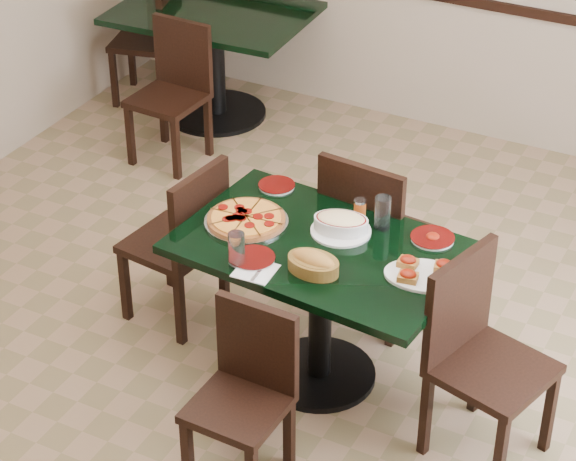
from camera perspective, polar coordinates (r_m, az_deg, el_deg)
The scene contains 20 objects.
floor at distance 5.41m, azimuth -0.82°, elevation -7.12°, with size 5.50×5.50×0.00m, color #83674C.
main_table at distance 5.04m, azimuth 1.68°, elevation -2.46°, with size 1.32×0.91×0.75m.
back_table at distance 7.46m, azimuth -3.78°, elevation 9.49°, with size 1.27×0.95×0.75m.
chair_far at distance 5.42m, azimuth 4.21°, elevation -0.05°, with size 0.49×0.49×0.96m.
chair_near at distance 4.66m, azimuth -2.13°, elevation -7.92°, with size 0.38×0.38×0.79m.
chair_right at distance 4.78m, azimuth 9.60°, elevation -5.86°, with size 0.54×0.54×0.94m.
chair_left at distance 5.48m, azimuth -5.28°, elevation -0.31°, with size 0.46×0.46×0.88m.
back_chair_near at distance 7.00m, azimuth -5.78°, elevation 7.40°, with size 0.43×0.43×0.88m.
back_chair_left at distance 7.73m, azimuth -6.72°, elevation 9.97°, with size 0.51×0.51×0.89m.
pepperoni_pizza at distance 5.08m, azimuth -2.14°, elevation 0.58°, with size 0.38×0.38×0.04m.
lasagna_casserole at distance 5.00m, azimuth 2.71°, elevation 0.36°, with size 0.28×0.27×0.09m.
bread_basket at distance 4.74m, azimuth 1.29°, elevation -1.67°, with size 0.25×0.18×0.10m.
bruschetta_platter at distance 4.75m, azimuth 6.99°, elevation -2.15°, with size 0.40×0.32×0.05m.
side_plate_near at distance 4.83m, azimuth -1.79°, elevation -1.42°, with size 0.19×0.19×0.02m.
side_plate_far_r at distance 5.00m, azimuth 7.36°, elevation -0.37°, with size 0.20×0.20×0.03m.
side_plate_far_l at distance 5.35m, azimuth -0.58°, elevation 2.30°, with size 0.18×0.18×0.02m.
napkin_setting at distance 4.76m, azimuth -1.65°, elevation -2.06°, with size 0.17×0.17×0.01m.
water_glass_a at distance 5.02m, azimuth 4.83°, elevation 0.91°, with size 0.07×0.07×0.16m, color silver.
water_glass_b at distance 4.77m, azimuth -2.63°, elevation -0.96°, with size 0.07×0.07×0.16m, color silver.
pepper_shaker at distance 5.10m, azimuth 3.67°, elevation 1.11°, with size 0.06×0.06×0.10m.
Camera 1 is at (1.98, -3.64, 3.48)m, focal length 70.00 mm.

